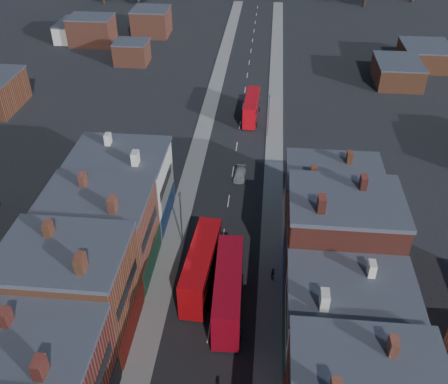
% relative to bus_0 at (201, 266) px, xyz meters
% --- Properties ---
extents(pavement_west, '(3.00, 200.00, 0.12)m').
position_rel_bus_0_xyz_m(pavement_west, '(-4.80, 26.93, -2.79)').
color(pavement_west, gray).
rests_on(pavement_west, ground).
extents(pavement_east, '(3.00, 200.00, 0.12)m').
position_rel_bus_0_xyz_m(pavement_east, '(8.20, 26.93, -2.79)').
color(pavement_east, gray).
rests_on(pavement_east, ground).
extents(lamp_post_2, '(0.25, 0.70, 8.12)m').
position_rel_bus_0_xyz_m(lamp_post_2, '(-3.50, 6.93, 1.86)').
color(lamp_post_2, slate).
rests_on(lamp_post_2, ground).
extents(lamp_post_3, '(0.25, 0.70, 8.12)m').
position_rel_bus_0_xyz_m(lamp_post_3, '(6.90, 36.93, 1.86)').
color(lamp_post_3, slate).
rests_on(lamp_post_3, ground).
extents(bus_0, '(3.70, 12.38, 5.28)m').
position_rel_bus_0_xyz_m(bus_0, '(0.00, 0.00, 0.00)').
color(bus_0, red).
rests_on(bus_0, ground).
extents(bus_1, '(3.57, 12.74, 5.46)m').
position_rel_bus_0_xyz_m(bus_1, '(3.46, -3.48, 0.10)').
color(bus_1, '#AA091A').
rests_on(bus_1, ground).
extents(bus_2, '(2.95, 10.49, 4.49)m').
position_rel_bus_0_xyz_m(bus_2, '(3.66, 43.66, -0.42)').
color(bus_2, '#BA0810').
rests_on(bus_2, ground).
extents(car_2, '(2.49, 5.03, 1.37)m').
position_rel_bus_0_xyz_m(car_2, '(-0.77, 7.26, -2.16)').
color(car_2, black).
rests_on(car_2, ground).
extents(car_3, '(1.83, 4.21, 1.21)m').
position_rel_bus_0_xyz_m(car_3, '(2.90, 23.35, -2.25)').
color(car_3, silver).
rests_on(car_3, ground).
extents(ped_3, '(0.73, 1.11, 1.75)m').
position_rel_bus_0_xyz_m(ped_3, '(8.40, 1.43, -1.85)').
color(ped_3, '#4F4944').
rests_on(ped_3, pavement_east).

